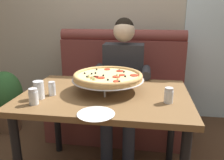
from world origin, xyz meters
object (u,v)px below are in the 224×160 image
booth_bench (119,97)px  dining_table (105,106)px  plate_near_left (96,113)px  diner_main (122,77)px  drinking_glass (39,91)px  pizza (108,77)px  shaker_pepper_flakes (34,98)px  shaker_parmesan (169,96)px  patio_chair (193,64)px  potted_plant (7,98)px  shaker_oregano (52,89)px

booth_bench → dining_table: size_ratio=1.21×
plate_near_left → diner_main: bearing=87.0°
diner_main → drinking_glass: bearing=-121.9°
pizza → booth_bench: bearing=90.7°
shaker_pepper_flakes → shaker_parmesan: size_ratio=1.04×
diner_main → shaker_pepper_flakes: diner_main is taller
patio_chair → pizza: bearing=-115.5°
diner_main → potted_plant: 1.35m
dining_table → plate_near_left: size_ratio=5.44×
dining_table → potted_plant: bearing=151.9°
shaker_oregano → shaker_parmesan: bearing=-1.8°
shaker_oregano → patio_chair: patio_chair is taller
diner_main → pizza: 0.58m
booth_bench → patio_chair: 1.66m
booth_bench → pizza: (0.01, -0.82, 0.47)m
shaker_oregano → plate_near_left: (0.38, -0.28, -0.03)m
plate_near_left → patio_chair: 2.75m
patio_chair → potted_plant: size_ratio=1.23×
booth_bench → shaker_parmesan: bearing=-66.2°
plate_near_left → drinking_glass: 0.48m
diner_main → drinking_glass: 0.93m
shaker_pepper_flakes → plate_near_left: size_ratio=0.48×
plate_near_left → potted_plant: plate_near_left is taller
patio_chair → shaker_parmesan: bearing=-104.1°
dining_table → shaker_parmesan: size_ratio=11.77×
diner_main → booth_bench: bearing=102.9°
dining_table → shaker_oregano: bearing=-166.6°
booth_bench → drinking_glass: size_ratio=11.81×
diner_main → patio_chair: 1.85m
shaker_parmesan → diner_main: bearing=117.3°
diner_main → plate_near_left: diner_main is taller
diner_main → shaker_pepper_flakes: 1.01m
shaker_oregano → patio_chair: (1.39, 2.27, -0.27)m
diner_main → shaker_oregano: 0.83m
shaker_parmesan → plate_near_left: size_ratio=0.46×
booth_bench → shaker_oregano: bearing=-110.7°
dining_table → diner_main: size_ratio=0.95×
dining_table → shaker_parmesan: (0.44, -0.11, 0.14)m
potted_plant → shaker_pepper_flakes: bearing=-48.3°
booth_bench → dining_table: (0.00, -0.89, 0.26)m
pizza → shaker_pepper_flakes: 0.55m
shaker_parmesan → potted_plant: (-1.69, 0.78, -0.41)m
plate_near_left → potted_plant: size_ratio=0.32×
dining_table → drinking_glass: bearing=-158.8°
pizza → drinking_glass: 0.50m
booth_bench → diner_main: 0.41m
booth_bench → diner_main: size_ratio=1.14×
dining_table → plate_near_left: plate_near_left is taller
pizza → shaker_pepper_flakes: pizza is taller
dining_table → drinking_glass: drinking_glass is taller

